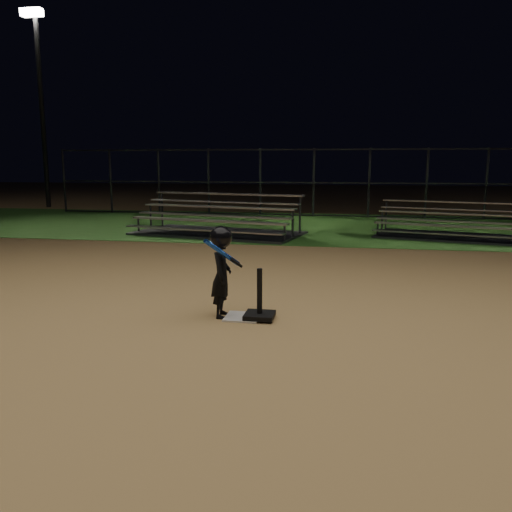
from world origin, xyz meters
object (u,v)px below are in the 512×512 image
Objects in this scene: child_batter at (221,269)px; light_pole_left at (40,93)px; bleacher_left at (217,227)px; batting_tee at (260,309)px; home_plate at (243,317)px; bleacher_right at (452,231)px.

light_pole_left is (-11.72, 14.93, 4.30)m from child_batter.
child_batter reaches higher than bleacher_left.
light_pole_left is (-9.71, 7.34, 4.71)m from bleacher_left.
batting_tee is 0.08× the size of light_pole_left.
light_pole_left reaches higher than bleacher_left.
bleacher_left is at bearing 10.01° from child_batter.
child_batter is (-0.28, 0.01, 0.63)m from home_plate.
light_pole_left is at bearing 171.45° from bleacher_right.
bleacher_left is 1.17× the size of bleacher_right.
bleacher_right is (4.32, 8.02, -0.45)m from child_batter.
batting_tee is at bearing -100.55° from bleacher_right.
light_pole_left is at bearing 33.29° from child_batter.
light_pole_left is at bearing 129.26° from batting_tee.
batting_tee is at bearing -5.65° from home_plate.
bleacher_right is 18.10m from light_pole_left.
home_plate is 0.11× the size of bleacher_right.
home_plate is at bearing -61.18° from bleacher_left.
home_plate is 0.05× the size of light_pole_left.
bleacher_left is (-2.29, 7.60, 0.22)m from home_plate.
bleacher_right is at bearing -33.15° from child_batter.
child_batter reaches higher than batting_tee.
child_batter is at bearing 177.43° from home_plate.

